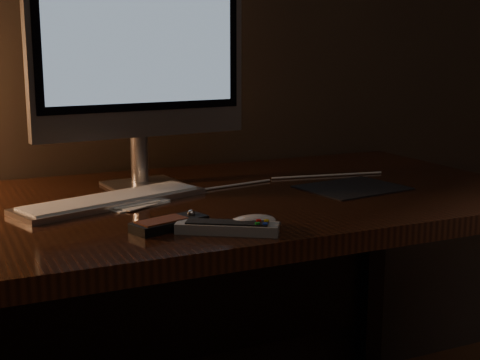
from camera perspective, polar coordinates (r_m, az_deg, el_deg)
name	(u,v)px	position (r m, az deg, el deg)	size (l,w,h in m)	color
desk	(170,248)	(1.53, -6.01, -5.80)	(1.60, 0.75, 0.75)	black
monitor	(140,49)	(1.54, -8.50, 11.03)	(0.51, 0.16, 0.53)	silver
keyboard	(112,200)	(1.41, -10.89, -1.68)	(0.41, 0.12, 0.02)	silver
mousepad	(352,187)	(1.56, 9.58, -0.63)	(0.22, 0.18, 0.00)	black
mouse	(252,224)	(1.20, 1.03, -3.78)	(0.09, 0.05, 0.02)	white
media_remote	(170,223)	(1.21, -6.04, -3.69)	(0.15, 0.09, 0.03)	black
tv_remote	(227,227)	(1.17, -1.10, -4.06)	(0.18, 0.13, 0.02)	gray
papers	(133,203)	(1.40, -9.14, -1.96)	(0.13, 0.09, 0.01)	white
cable	(276,182)	(1.60, 3.09, -0.19)	(0.01, 0.01, 0.61)	white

